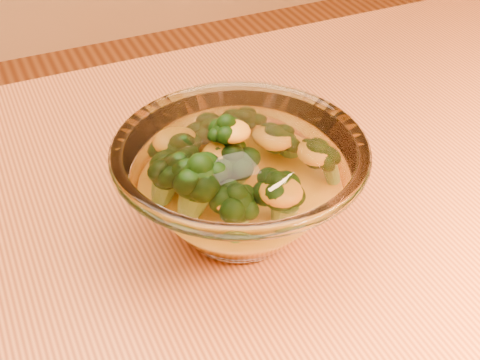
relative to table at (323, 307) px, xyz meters
name	(u,v)px	position (x,y,z in m)	size (l,w,h in m)	color
table	(323,307)	(0.00, 0.00, 0.00)	(1.20, 0.80, 0.75)	#D07B3E
glass_bowl	(240,184)	(-0.07, 0.04, 0.15)	(0.22, 0.22, 0.10)	white
cheese_sauce	(240,202)	(-0.07, 0.04, 0.13)	(0.13, 0.13, 0.04)	orange
broccoli_heap	(226,169)	(-0.08, 0.05, 0.16)	(0.15, 0.14, 0.07)	black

